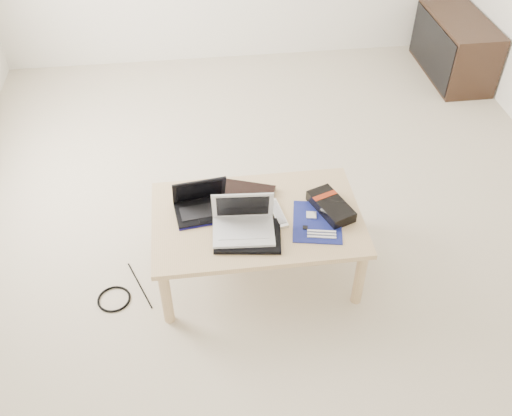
{
  "coord_description": "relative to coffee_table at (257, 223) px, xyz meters",
  "views": [
    {
      "loc": [
        -0.44,
        -2.74,
        2.44
      ],
      "look_at": [
        -0.16,
        -0.57,
        0.46
      ],
      "focal_mm": 40.0,
      "sensor_mm": 36.0,
      "label": 1
    }
  ],
  "objects": [
    {
      "name": "ground",
      "position": [
        0.15,
        0.57,
        -0.35
      ],
      "size": [
        4.0,
        4.0,
        0.0
      ],
      "primitive_type": "plane",
      "color": "beige",
      "rests_on": "ground"
    },
    {
      "name": "media_cabinet",
      "position": [
        1.92,
        2.02,
        -0.1
      ],
      "size": [
        0.41,
        0.9,
        0.5
      ],
      "color": "#372316",
      "rests_on": "ground"
    },
    {
      "name": "netbook",
      "position": [
        -0.28,
        0.08,
        0.09
      ],
      "size": [
        0.31,
        0.24,
        0.2
      ],
      "color": "black",
      "rests_on": "coffee_table"
    },
    {
      "name": "neoprene_sleeve",
      "position": [
        -0.07,
        -0.14,
        0.06
      ],
      "size": [
        0.36,
        0.28,
        0.02
      ],
      "primitive_type": "cube",
      "rotation": [
        0.0,
        0.0,
        -0.13
      ],
      "color": "black",
      "rests_on": "coffee_table"
    },
    {
      "name": "gpu_box",
      "position": [
        0.39,
        -0.0,
        0.08
      ],
      "size": [
        0.23,
        0.31,
        0.06
      ],
      "color": "black",
      "rests_on": "coffee_table"
    },
    {
      "name": "tablet",
      "position": [
        -0.05,
        0.01,
        0.05
      ],
      "size": [
        0.28,
        0.23,
        0.01
      ],
      "color": "black",
      "rests_on": "coffee_table"
    },
    {
      "name": "cable_coil",
      "position": [
        -0.18,
        -0.03,
        0.05
      ],
      "size": [
        0.11,
        0.11,
        0.01
      ],
      "primitive_type": "torus",
      "rotation": [
        0.0,
        0.0,
        -0.16
      ],
      "color": "black",
      "rests_on": "coffee_table"
    },
    {
      "name": "motherboard",
      "position": [
        0.31,
        -0.08,
        0.05
      ],
      "size": [
        0.31,
        0.36,
        0.01
      ],
      "color": "#0C164F",
      "rests_on": "coffee_table"
    },
    {
      "name": "coffee_table",
      "position": [
        0.0,
        0.0,
        0.0
      ],
      "size": [
        1.1,
        0.7,
        0.4
      ],
      "color": "tan",
      "rests_on": "ground"
    },
    {
      "name": "book",
      "position": [
        -0.04,
        0.14,
        0.06
      ],
      "size": [
        0.35,
        0.32,
        0.03
      ],
      "color": "black",
      "rests_on": "coffee_table"
    },
    {
      "name": "floor_cable_coil",
      "position": [
        -0.8,
        -0.13,
        -0.35
      ],
      "size": [
        0.19,
        0.19,
        0.01
      ],
      "primitive_type": "torus",
      "rotation": [
        0.0,
        0.0,
        -0.05
      ],
      "color": "black",
      "rests_on": "ground"
    },
    {
      "name": "remote",
      "position": [
        0.11,
        0.0,
        0.06
      ],
      "size": [
        0.09,
        0.23,
        0.02
      ],
      "color": "silver",
      "rests_on": "coffee_table"
    },
    {
      "name": "floor_cable_trail",
      "position": [
        -0.66,
        -0.05,
        -0.35
      ],
      "size": [
        0.14,
        0.34,
        0.01
      ],
      "primitive_type": "cylinder",
      "rotation": [
        1.57,
        0.0,
        0.39
      ],
      "color": "black",
      "rests_on": "ground"
    },
    {
      "name": "white_laptop",
      "position": [
        -0.08,
        -0.1,
        0.11
      ],
      "size": [
        0.32,
        0.24,
        0.22
      ],
      "color": "silver",
      "rests_on": "neoprene_sleeve"
    }
  ]
}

